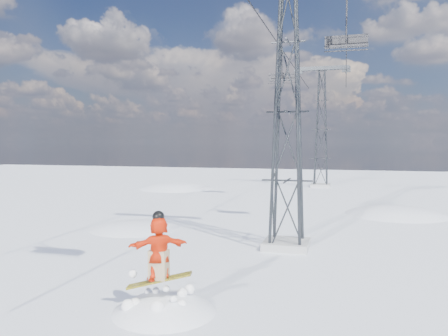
% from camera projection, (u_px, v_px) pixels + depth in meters
% --- Properties ---
extents(ground, '(120.00, 120.00, 0.00)m').
position_uv_depth(ground, '(208.00, 325.00, 10.22)').
color(ground, white).
rests_on(ground, ground).
extents(snow_terrain, '(39.00, 37.00, 22.00)m').
position_uv_depth(snow_terrain, '(234.00, 329.00, 32.49)').
color(snow_terrain, white).
rests_on(snow_terrain, ground).
extents(lift_tower_near, '(5.20, 1.80, 11.43)m').
position_uv_depth(lift_tower_near, '(288.00, 113.00, 17.37)').
color(lift_tower_near, '#999999').
rests_on(lift_tower_near, ground).
extents(lift_tower_far, '(5.20, 1.80, 11.43)m').
position_uv_depth(lift_tower_far, '(321.00, 130.00, 41.41)').
color(lift_tower_far, '#999999').
rests_on(lift_tower_far, ground).
extents(haul_cables, '(4.46, 51.00, 0.06)m').
position_uv_depth(haul_cables, '(311.00, 40.00, 28.11)').
color(haul_cables, black).
rests_on(haul_cables, ground).
extents(lift_chair_mid, '(1.95, 0.56, 2.41)m').
position_uv_depth(lift_chair_mid, '(346.00, 42.00, 20.17)').
color(lift_chair_mid, black).
rests_on(lift_chair_mid, ground).
extents(lift_chair_far, '(1.92, 0.55, 2.38)m').
position_uv_depth(lift_chair_far, '(282.00, 77.00, 31.26)').
color(lift_chair_far, black).
rests_on(lift_chair_far, ground).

